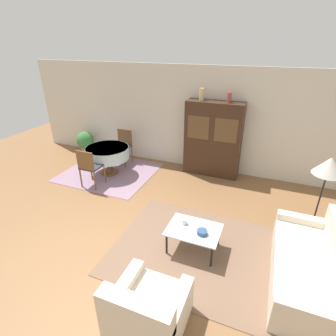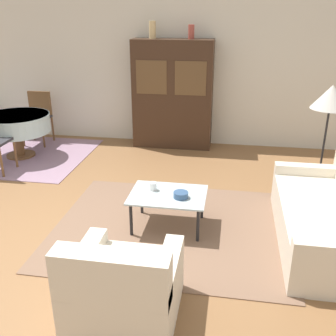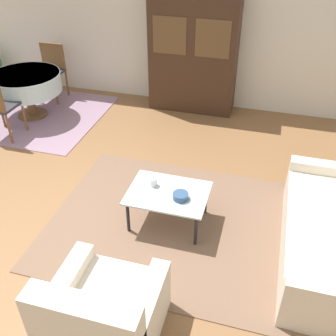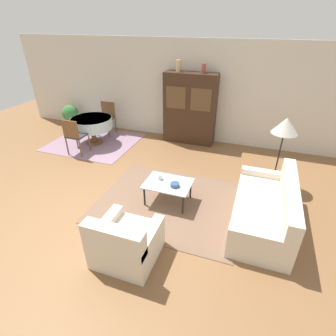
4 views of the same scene
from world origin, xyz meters
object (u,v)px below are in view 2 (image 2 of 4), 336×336
object	(u,v)px
dining_table	(16,124)
floor_lamp	(331,100)
couch	(330,219)
bowl	(181,195)
armchair	(123,288)
dining_chair_far	(38,114)
vase_tall	(153,30)
display_cabinet	(173,95)
vase_short	(191,32)
coffee_table	(168,197)
cup	(153,186)

from	to	relation	value
dining_table	floor_lamp	size ratio (longest dim) A/B	0.74
couch	bowl	xyz separation A→B (m)	(-1.62, -0.01, 0.16)
couch	floor_lamp	bearing A→B (deg)	-5.80
armchair	dining_chair_far	world-z (taller)	dining_chair_far
floor_lamp	vase_tall	bearing A→B (deg)	148.66
dining_table	bowl	bearing A→B (deg)	-32.70
couch	dining_table	bearing A→B (deg)	67.30
display_cabinet	dining_chair_far	world-z (taller)	display_cabinet
couch	armchair	distance (m)	2.39
display_cabinet	vase_short	xyz separation A→B (m)	(0.31, 0.00, 1.07)
coffee_table	vase_tall	distance (m)	3.46
coffee_table	dining_chair_far	bearing A→B (deg)	137.42
vase_tall	floor_lamp	bearing A→B (deg)	-31.34
armchair	cup	bearing A→B (deg)	92.86
armchair	vase_short	distance (m)	4.77
vase_tall	display_cabinet	bearing A→B (deg)	-0.15
dining_table	vase_short	bearing A→B (deg)	19.97
couch	cup	bearing A→B (deg)	86.20
floor_lamp	cup	distance (m)	2.57
couch	vase_short	xyz separation A→B (m)	(-1.87, 2.99, 1.73)
coffee_table	dining_chair_far	xyz separation A→B (m)	(-2.92, 2.68, 0.18)
coffee_table	cup	bearing A→B (deg)	157.95
coffee_table	cup	distance (m)	0.23
dining_table	vase_short	world-z (taller)	vase_short
dining_chair_far	vase_short	distance (m)	3.19
dining_table	dining_chair_far	xyz separation A→B (m)	(0.00, 0.77, -0.02)
vase_tall	couch	bearing A→B (deg)	-49.68
couch	armchair	world-z (taller)	couch
coffee_table	couch	bearing A→B (deg)	-1.70
dining_table	floor_lamp	distance (m)	4.92
couch	coffee_table	xyz separation A→B (m)	(-1.77, 0.05, 0.09)
cup	vase_short	size ratio (longest dim) A/B	0.41
dining_chair_far	cup	xyz separation A→B (m)	(2.73, -2.60, -0.09)
couch	vase_short	size ratio (longest dim) A/B	8.42
cup	bowl	distance (m)	0.38
coffee_table	dining_chair_far	size ratio (longest dim) A/B	0.92
dining_table	bowl	size ratio (longest dim) A/B	6.67
armchair	display_cabinet	size ratio (longest dim) A/B	0.45
armchair	vase_tall	bearing A→B (deg)	98.31
armchair	dining_table	size ratio (longest dim) A/B	0.78
coffee_table	vase_short	xyz separation A→B (m)	(-0.10, 2.93, 1.64)
couch	dining_table	size ratio (longest dim) A/B	1.76
coffee_table	display_cabinet	world-z (taller)	display_cabinet
cup	vase_tall	size ratio (longest dim) A/B	0.34
floor_lamp	bowl	xyz separation A→B (m)	(-1.75, -1.37, -0.84)
dining_chair_far	bowl	size ratio (longest dim) A/B	5.71
coffee_table	dining_chair_far	world-z (taller)	dining_chair_far
coffee_table	floor_lamp	world-z (taller)	floor_lamp
bowl	vase_short	xyz separation A→B (m)	(-0.26, 3.00, 1.56)
couch	floor_lamp	size ratio (longest dim) A/B	1.31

